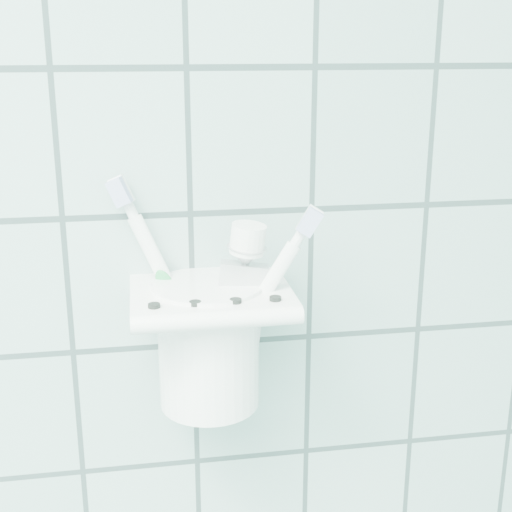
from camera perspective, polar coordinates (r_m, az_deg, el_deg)
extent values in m
cube|color=white|center=(0.64, -3.96, -3.01)|extent=(0.05, 0.02, 0.04)
cube|color=white|center=(0.60, -3.62, -3.31)|extent=(0.13, 0.10, 0.01)
cylinder|color=white|center=(0.55, -3.07, -5.11)|extent=(0.13, 0.01, 0.01)
cylinder|color=black|center=(0.56, -8.16, -4.01)|extent=(0.01, 0.01, 0.00)
cylinder|color=black|center=(0.56, -4.88, -3.84)|extent=(0.01, 0.01, 0.00)
cylinder|color=black|center=(0.57, -1.64, -3.66)|extent=(0.01, 0.01, 0.00)
cylinder|color=black|center=(0.57, 1.56, -3.47)|extent=(0.01, 0.01, 0.00)
cylinder|color=white|center=(0.62, -3.80, -7.08)|extent=(0.09, 0.09, 0.11)
cylinder|color=white|center=(0.60, -3.90, -2.49)|extent=(0.09, 0.09, 0.01)
cylinder|color=black|center=(0.60, -3.90, -2.41)|extent=(0.08, 0.08, 0.00)
cylinder|color=white|center=(0.62, -3.21, -3.25)|extent=(0.08, 0.03, 0.16)
cylinder|color=white|center=(0.60, -3.36, 5.36)|extent=(0.02, 0.01, 0.02)
cube|color=silver|center=(0.59, -3.31, 6.62)|extent=(0.02, 0.01, 0.03)
cube|color=white|center=(0.59, -3.39, 6.74)|extent=(0.02, 0.01, 0.03)
ellipsoid|color=green|center=(0.61, -3.18, -1.63)|extent=(0.03, 0.01, 0.03)
cylinder|color=white|center=(0.62, -4.50, -3.44)|extent=(0.03, 0.08, 0.15)
cylinder|color=white|center=(0.60, -4.70, 4.84)|extent=(0.01, 0.02, 0.02)
cube|color=silver|center=(0.59, -4.68, 6.04)|extent=(0.02, 0.02, 0.02)
cube|color=white|center=(0.60, -4.74, 6.17)|extent=(0.02, 0.02, 0.02)
ellipsoid|color=#1E38A5|center=(0.61, -4.49, -1.89)|extent=(0.02, 0.02, 0.03)
cylinder|color=white|center=(0.60, -4.89, -4.53)|extent=(0.09, 0.02, 0.15)
cylinder|color=white|center=(0.57, -5.11, 3.91)|extent=(0.02, 0.01, 0.02)
cube|color=silver|center=(0.56, -5.10, 5.13)|extent=(0.02, 0.01, 0.03)
cube|color=white|center=(0.57, -5.16, 5.27)|extent=(0.02, 0.01, 0.03)
ellipsoid|color=purple|center=(0.59, -4.89, -2.97)|extent=(0.03, 0.01, 0.03)
cube|color=silver|center=(0.62, -2.17, -5.57)|extent=(0.05, 0.03, 0.12)
cube|color=silver|center=(0.64, -2.12, -10.27)|extent=(0.05, 0.01, 0.02)
cone|color=silver|center=(0.60, -2.24, 0.19)|extent=(0.04, 0.04, 0.02)
cylinder|color=white|center=(0.59, -2.26, 1.64)|extent=(0.04, 0.03, 0.03)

